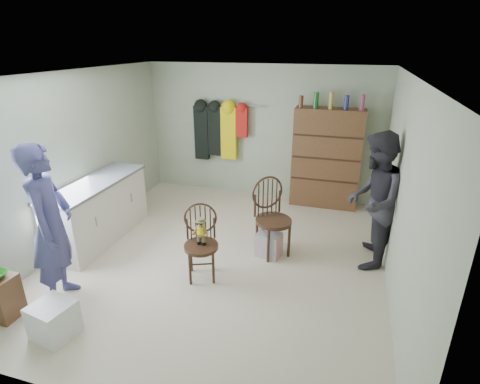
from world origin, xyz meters
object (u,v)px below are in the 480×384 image
(counter, at_px, (98,210))
(dresser, at_px, (326,158))
(chair_front, at_px, (201,237))
(chair_far, at_px, (271,214))

(counter, bearing_deg, dresser, 35.69)
(chair_front, height_order, dresser, dresser)
(counter, xyz_separation_m, chair_far, (2.62, 0.35, 0.13))
(dresser, bearing_deg, chair_far, -106.72)
(chair_front, distance_m, chair_far, 1.11)
(chair_far, bearing_deg, dresser, 31.98)
(chair_front, bearing_deg, chair_far, 27.84)
(counter, distance_m, chair_front, 1.95)
(chair_front, relative_size, chair_far, 0.87)
(chair_front, distance_m, dresser, 3.10)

